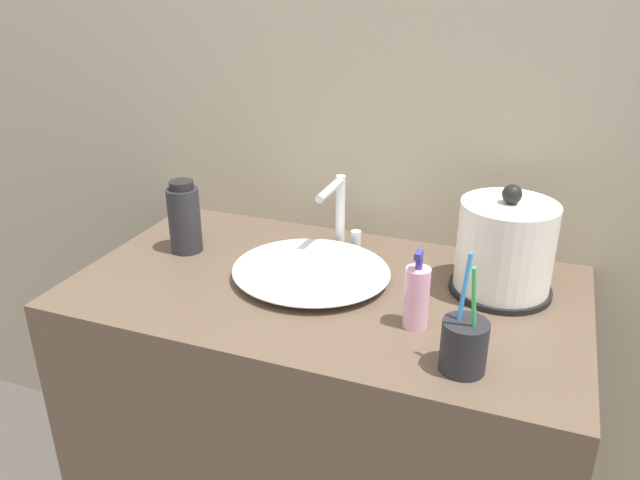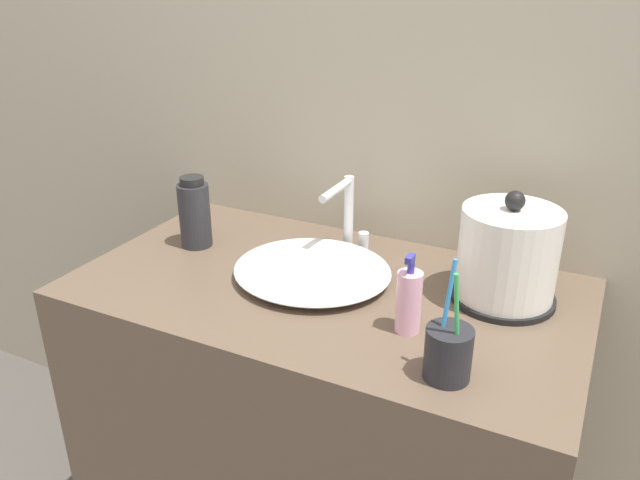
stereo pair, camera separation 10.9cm
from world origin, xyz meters
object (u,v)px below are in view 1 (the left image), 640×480
faucet (340,209)px  shampoo_bottle (184,218)px  electric_kettle (505,251)px  toothbrush_cup (464,345)px  lotion_bottle (417,297)px

faucet → shampoo_bottle: bearing=-157.6°
shampoo_bottle → electric_kettle: bearing=4.5°
toothbrush_cup → shampoo_bottle: bearing=160.2°
lotion_bottle → shampoo_bottle: size_ratio=0.91×
faucet → toothbrush_cup: bearing=-47.5°
faucet → electric_kettle: 0.38m
faucet → toothbrush_cup: (0.34, -0.37, -0.05)m
electric_kettle → lotion_bottle: electric_kettle is taller
faucet → lotion_bottle: faucet is taller
electric_kettle → toothbrush_cup: electric_kettle is taller
electric_kettle → shampoo_bottle: bearing=-175.5°
electric_kettle → toothbrush_cup: (-0.03, -0.29, -0.04)m
toothbrush_cup → shampoo_bottle: 0.71m
faucet → shampoo_bottle: 0.35m
toothbrush_cup → shampoo_bottle: size_ratio=1.21×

